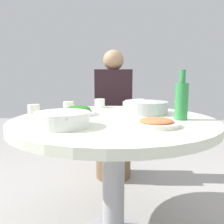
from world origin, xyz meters
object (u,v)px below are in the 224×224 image
object	(u,v)px
stool_for_diner_left	(113,154)
diner_left	(113,98)
dish_greens	(78,111)
tea_cup_far	(100,103)
soup_bowl	(63,120)
rice_bowl	(145,107)
tea_cup_side	(69,105)
dish_tofu_braise	(156,123)
green_bottle	(182,100)
round_dining_table	(114,137)
tea_cup_near	(34,110)

from	to	relation	value
stool_for_diner_left	diner_left	world-z (taller)	diner_left
dish_greens	tea_cup_far	world-z (taller)	tea_cup_far
soup_bowl	diner_left	bearing A→B (deg)	79.86
rice_bowl	tea_cup_side	distance (m)	0.58
dish_tofu_braise	tea_cup_side	xyz separation A→B (m)	(-0.56, 0.58, 0.01)
dish_tofu_braise	green_bottle	size ratio (longest dim) A/B	0.79
dish_greens	rice_bowl	bearing A→B (deg)	10.00
round_dining_table	soup_bowl	world-z (taller)	soup_bowl
tea_cup_side	stool_for_diner_left	world-z (taller)	tea_cup_side
tea_cup_near	dish_tofu_braise	bearing A→B (deg)	-23.57
dish_tofu_braise	dish_greens	size ratio (longest dim) A/B	0.91
dish_tofu_braise	diner_left	size ratio (longest dim) A/B	0.29
tea_cup_side	tea_cup_far	bearing A→B (deg)	23.16
tea_cup_side	diner_left	xyz separation A→B (m)	(0.31, 0.48, 0.02)
dish_tofu_braise	stool_for_diner_left	size ratio (longest dim) A/B	0.47
soup_bowl	diner_left	xyz separation A→B (m)	(0.20, 1.09, 0.01)
dish_greens	tea_cup_far	bearing A→B (deg)	73.34
round_dining_table	green_bottle	xyz separation A→B (m)	(0.38, -0.03, 0.22)
round_dining_table	tea_cup_side	bearing A→B (deg)	133.47
dish_tofu_braise	tea_cup_far	xyz separation A→B (m)	(-0.34, 0.68, 0.02)
tea_cup_side	diner_left	size ratio (longest dim) A/B	0.10
rice_bowl	soup_bowl	xyz separation A→B (m)	(-0.43, -0.44, -0.01)
dish_greens	diner_left	size ratio (longest dim) A/B	0.31
dish_greens	green_bottle	size ratio (longest dim) A/B	0.87
round_dining_table	dish_tofu_braise	size ratio (longest dim) A/B	5.33
dish_tofu_braise	tea_cup_far	distance (m)	0.76
rice_bowl	stool_for_diner_left	size ratio (longest dim) A/B	0.64
diner_left	tea_cup_side	bearing A→B (deg)	-123.02
tea_cup_far	tea_cup_side	bearing A→B (deg)	-156.84
dish_tofu_braise	stool_for_diner_left	world-z (taller)	dish_tofu_braise
round_dining_table	dish_greens	world-z (taller)	dish_greens
dish_tofu_braise	tea_cup_far	size ratio (longest dim) A/B	2.77
dish_tofu_braise	dish_greens	distance (m)	0.55
soup_bowl	round_dining_table	bearing A→B (deg)	46.57
round_dining_table	tea_cup_near	distance (m)	0.53
tea_cup_far	diner_left	bearing A→B (deg)	76.86
round_dining_table	diner_left	size ratio (longest dim) A/B	1.52
rice_bowl	tea_cup_side	world-z (taller)	rice_bowl
rice_bowl	dish_tofu_braise	size ratio (longest dim) A/B	1.35
dish_tofu_braise	rice_bowl	bearing A→B (deg)	92.06
dish_tofu_braise	tea_cup_side	size ratio (longest dim) A/B	2.76
tea_cup_near	round_dining_table	bearing A→B (deg)	-11.00
rice_bowl	stool_for_diner_left	xyz separation A→B (m)	(-0.24, 0.66, -0.55)
rice_bowl	green_bottle	bearing A→B (deg)	-51.58
soup_bowl	tea_cup_near	xyz separation A→B (m)	(-0.27, 0.34, -0.00)
tea_cup_far	rice_bowl	bearing A→B (deg)	-39.90
soup_bowl	diner_left	size ratio (longest dim) A/B	0.35
rice_bowl	tea_cup_near	bearing A→B (deg)	-172.48
green_bottle	stool_for_diner_left	bearing A→B (deg)	115.05
dish_tofu_braise	tea_cup_near	world-z (taller)	tea_cup_near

